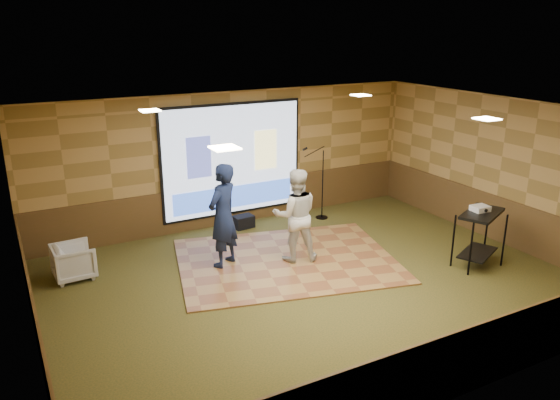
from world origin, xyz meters
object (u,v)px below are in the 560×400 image
dance_floor (287,260)px  player_right (295,215)px  projector (480,208)px  duffel_bag (243,222)px  av_table (480,227)px  player_left (223,215)px  banquet_chair (74,261)px  projector_screen (233,161)px  mic_stand (320,198)px

dance_floor → player_right: bearing=-15.2°
projector → duffel_bag: (-3.06, 3.87, -0.99)m
av_table → player_left: bearing=151.9°
dance_floor → banquet_chair: banquet_chair is taller
player_right → banquet_chair: 4.11m
player_right → banquet_chair: bearing=2.4°
projector_screen → av_table: projector_screen is taller
player_left → player_right: (1.30, -0.42, -0.08)m
projector_screen → player_right: (0.21, -2.45, -0.54)m
av_table → mic_stand: size_ratio=0.61×
projector_screen → projector: size_ratio=10.85×
mic_stand → duffel_bag: 1.90m
projector_screen → projector: projector_screen is taller
banquet_chair → duffel_bag: (3.74, 0.89, -0.18)m
player_left → banquet_chair: 2.79m
av_table → banquet_chair: av_table is taller
dance_floor → av_table: (3.07, -1.88, 0.76)m
dance_floor → mic_stand: bearing=43.5°
dance_floor → av_table: 3.68m
av_table → duffel_bag: (-3.05, 3.94, -0.64)m
player_right → av_table: (2.91, -1.84, -0.15)m
av_table → duffel_bag: 5.02m
dance_floor → projector: (3.08, -1.81, 1.12)m
banquet_chair → projector_screen: bearing=-74.2°
banquet_chair → dance_floor: bearing=-110.2°
banquet_chair → mic_stand: bearing=-86.7°
mic_stand → player_left: bearing=-168.7°
projector_screen → banquet_chair: 4.05m
player_left → av_table: 4.78m
av_table → projector: bearing=81.0°
dance_floor → projector: bearing=-30.5°
projector_screen → player_right: projector_screen is taller
player_right → mic_stand: size_ratio=1.03×
av_table → banquet_chair: size_ratio=1.54×
player_left → av_table: size_ratio=1.82×
player_right → player_left: bearing=2.0°
dance_floor → av_table: av_table is taller
av_table → projector_screen: bearing=126.0°
projector_screen → mic_stand: 2.24m
av_table → banquet_chair: 7.45m
projector_screen → av_table: (3.12, -4.29, -0.70)m
player_right → projector: 3.42m
projector → mic_stand: bearing=112.8°
av_table → mic_stand: 3.85m
banquet_chair → duffel_bag: banquet_chair is taller
mic_stand → projector: bearing=-84.8°
projector_screen → banquet_chair: (-3.67, -1.24, -1.16)m
projector_screen → duffel_bag: 1.38m
av_table → player_right: bearing=147.7°
duffel_bag → player_right: bearing=-86.1°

